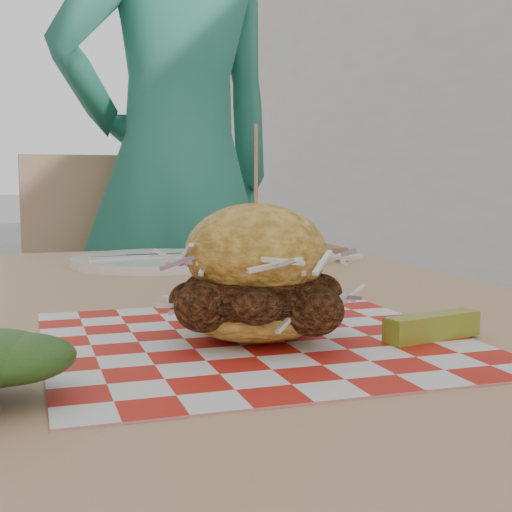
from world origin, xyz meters
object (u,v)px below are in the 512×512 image
object	(u,v)px
patio_chair	(112,317)
sandwich	(256,280)
diner	(178,173)
patio_table	(205,363)

from	to	relation	value
patio_chair	sandwich	world-z (taller)	patio_chair
diner	sandwich	world-z (taller)	diner
sandwich	patio_table	bearing A→B (deg)	87.45
patio_table	patio_chair	xyz separation A→B (m)	(-0.00, 0.93, -0.12)
diner	sandwich	size ratio (longest dim) A/B	9.73
patio_chair	patio_table	bearing A→B (deg)	-92.51
patio_table	sandwich	size ratio (longest dim) A/B	6.46
patio_table	patio_chair	size ratio (longest dim) A/B	1.26
diner	sandwich	xyz separation A→B (m)	(-0.18, -1.17, -0.10)
diner	sandwich	distance (m)	1.19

